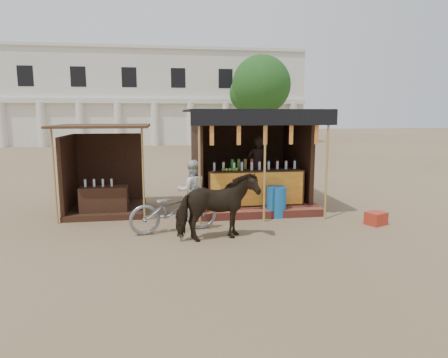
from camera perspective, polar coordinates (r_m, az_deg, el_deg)
ground at (r=8.41m, az=1.69°, el=-9.18°), size 120.00×120.00×0.00m
main_stall at (r=11.59m, az=3.65°, el=1.18°), size 3.60×3.61×2.78m
secondary_stall at (r=11.36m, az=-17.32°, el=-0.31°), size 2.40×2.40×2.38m
cow at (r=8.43m, az=-0.99°, el=-4.02°), size 1.84×1.11×1.45m
motorbike at (r=9.14m, az=-7.17°, el=-4.27°), size 2.13×1.13×1.06m
bystander at (r=10.05m, az=-4.64°, el=-1.61°), size 0.83×0.70×1.54m
blue_barrel at (r=10.51m, az=7.48°, el=-3.22°), size 0.66×0.66×0.80m
red_crate at (r=10.41m, az=20.89°, el=-5.28°), size 0.55×0.52×0.31m
cooler at (r=11.21m, az=8.40°, el=-3.33°), size 0.73×0.59×0.46m
background_building at (r=37.81m, az=-9.82°, el=11.19°), size 26.00×7.45×8.18m
tree at (r=30.92m, az=4.93°, el=12.95°), size 4.50×4.40×7.00m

